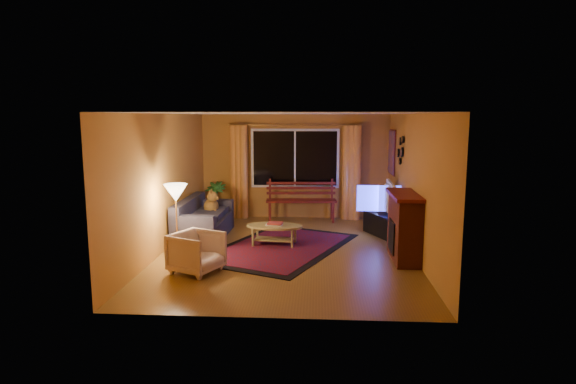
# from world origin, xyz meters

# --- Properties ---
(floor) EXTENTS (4.50, 6.00, 0.02)m
(floor) POSITION_xyz_m (0.00, 0.00, -0.01)
(floor) COLOR brown
(floor) RESTS_ON ground
(ceiling) EXTENTS (4.50, 6.00, 0.02)m
(ceiling) POSITION_xyz_m (0.00, 0.00, 2.51)
(ceiling) COLOR white
(ceiling) RESTS_ON ground
(wall_back) EXTENTS (4.50, 0.02, 2.50)m
(wall_back) POSITION_xyz_m (0.00, 3.01, 1.25)
(wall_back) COLOR #BF7F31
(wall_back) RESTS_ON ground
(wall_left) EXTENTS (0.02, 6.00, 2.50)m
(wall_left) POSITION_xyz_m (-2.26, 0.00, 1.25)
(wall_left) COLOR #BF7F31
(wall_left) RESTS_ON ground
(wall_right) EXTENTS (0.02, 6.00, 2.50)m
(wall_right) POSITION_xyz_m (2.26, 0.00, 1.25)
(wall_right) COLOR #BF7F31
(wall_right) RESTS_ON ground
(window) EXTENTS (2.00, 0.02, 1.30)m
(window) POSITION_xyz_m (0.00, 2.94, 1.45)
(window) COLOR black
(window) RESTS_ON wall_back
(curtain_rod) EXTENTS (3.20, 0.03, 0.03)m
(curtain_rod) POSITION_xyz_m (0.00, 2.90, 2.25)
(curtain_rod) COLOR #BF8C3F
(curtain_rod) RESTS_ON wall_back
(curtain_left) EXTENTS (0.36, 0.36, 2.24)m
(curtain_left) POSITION_xyz_m (-1.35, 2.88, 1.12)
(curtain_left) COLOR orange
(curtain_left) RESTS_ON ground
(curtain_right) EXTENTS (0.36, 0.36, 2.24)m
(curtain_right) POSITION_xyz_m (1.35, 2.88, 1.12)
(curtain_right) COLOR orange
(curtain_right) RESTS_ON ground
(bench) EXTENTS (1.67, 0.60, 0.49)m
(bench) POSITION_xyz_m (0.17, 2.54, 0.25)
(bench) COLOR #52130D
(bench) RESTS_ON ground
(potted_plant) EXTENTS (0.58, 0.58, 0.91)m
(potted_plant) POSITION_xyz_m (-1.88, 2.60, 0.45)
(potted_plant) COLOR #235B1E
(potted_plant) RESTS_ON ground
(sofa) EXTENTS (0.87, 1.97, 0.79)m
(sofa) POSITION_xyz_m (-1.75, 0.89, 0.40)
(sofa) COLOR #24222F
(sofa) RESTS_ON ground
(dog) EXTENTS (0.43, 0.52, 0.50)m
(dog) POSITION_xyz_m (-1.70, 1.33, 0.64)
(dog) COLOR brown
(dog) RESTS_ON sofa
(armchair) EXTENTS (0.88, 0.90, 0.71)m
(armchair) POSITION_xyz_m (-1.35, -1.32, 0.36)
(armchair) COLOR beige
(armchair) RESTS_ON ground
(floor_lamp) EXTENTS (0.22, 0.22, 1.29)m
(floor_lamp) POSITION_xyz_m (-1.87, -0.60, 0.64)
(floor_lamp) COLOR #BF8C3F
(floor_lamp) RESTS_ON ground
(rug) EXTENTS (3.10, 3.71, 0.02)m
(rug) POSITION_xyz_m (-0.14, 0.20, 0.01)
(rug) COLOR #6F0300
(rug) RESTS_ON ground
(coffee_table) EXTENTS (1.19, 1.19, 0.40)m
(coffee_table) POSITION_xyz_m (-0.27, 0.37, 0.20)
(coffee_table) COLOR #998B4A
(coffee_table) RESTS_ON ground
(tv_console) EXTENTS (0.77, 1.13, 0.45)m
(tv_console) POSITION_xyz_m (1.93, 1.25, 0.22)
(tv_console) COLOR black
(tv_console) RESTS_ON ground
(television) EXTENTS (0.19, 1.17, 0.67)m
(television) POSITION_xyz_m (1.93, 1.25, 0.79)
(television) COLOR black
(television) RESTS_ON tv_console
(fireplace) EXTENTS (0.40, 1.20, 1.10)m
(fireplace) POSITION_xyz_m (2.05, -0.40, 0.55)
(fireplace) COLOR maroon
(fireplace) RESTS_ON ground
(mirror_cluster) EXTENTS (0.06, 0.60, 0.56)m
(mirror_cluster) POSITION_xyz_m (2.21, 1.30, 1.80)
(mirror_cluster) COLOR black
(mirror_cluster) RESTS_ON wall_right
(painting) EXTENTS (0.04, 0.76, 0.96)m
(painting) POSITION_xyz_m (2.22, 2.45, 1.65)
(painting) COLOR #CC4E17
(painting) RESTS_ON wall_right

